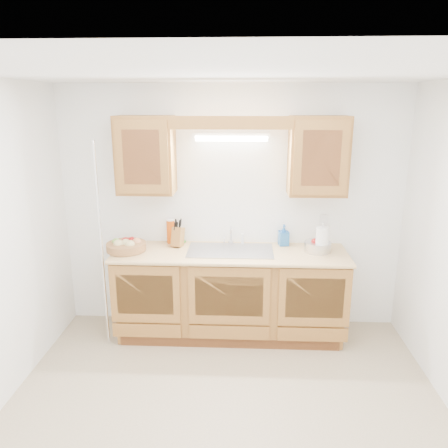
# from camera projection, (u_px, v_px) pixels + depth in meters

# --- Properties ---
(room) EXTENTS (3.52, 3.50, 2.50)m
(room) POSITION_uv_depth(u_px,v_px,m) (225.00, 260.00, 3.07)
(room) COLOR tan
(room) RESTS_ON ground
(base_cabinets) EXTENTS (2.20, 0.60, 0.86)m
(base_cabinets) POSITION_uv_depth(u_px,v_px,m) (230.00, 294.00, 4.44)
(base_cabinets) COLOR #A36F2F
(base_cabinets) RESTS_ON ground
(countertop) EXTENTS (2.30, 0.63, 0.04)m
(countertop) POSITION_uv_depth(u_px,v_px,m) (230.00, 253.00, 4.30)
(countertop) COLOR tan
(countertop) RESTS_ON base_cabinets
(upper_cabinet_left) EXTENTS (0.55, 0.33, 0.75)m
(upper_cabinet_left) POSITION_uv_depth(u_px,v_px,m) (146.00, 155.00, 4.23)
(upper_cabinet_left) COLOR #A36F2F
(upper_cabinet_left) RESTS_ON room
(upper_cabinet_right) EXTENTS (0.55, 0.33, 0.75)m
(upper_cabinet_right) POSITION_uv_depth(u_px,v_px,m) (318.00, 156.00, 4.16)
(upper_cabinet_right) COLOR #A36F2F
(upper_cabinet_right) RESTS_ON room
(valance) EXTENTS (2.20, 0.05, 0.12)m
(valance) POSITION_uv_depth(u_px,v_px,m) (231.00, 123.00, 3.97)
(valance) COLOR #A36F2F
(valance) RESTS_ON room
(fluorescent_fixture) EXTENTS (0.76, 0.08, 0.08)m
(fluorescent_fixture) POSITION_uv_depth(u_px,v_px,m) (231.00, 137.00, 4.23)
(fluorescent_fixture) COLOR white
(fluorescent_fixture) RESTS_ON room
(sink) EXTENTS (0.84, 0.46, 0.36)m
(sink) POSITION_uv_depth(u_px,v_px,m) (230.00, 258.00, 4.34)
(sink) COLOR #9E9EA3
(sink) RESTS_ON countertop
(wire_shelf_pole) EXTENTS (0.03, 0.03, 2.00)m
(wire_shelf_pole) POSITION_uv_depth(u_px,v_px,m) (102.00, 248.00, 4.09)
(wire_shelf_pole) COLOR silver
(wire_shelf_pole) RESTS_ON ground
(outlet_plate) EXTENTS (0.08, 0.01, 0.12)m
(outlet_plate) POSITION_uv_depth(u_px,v_px,m) (324.00, 220.00, 4.48)
(outlet_plate) COLOR white
(outlet_plate) RESTS_ON room
(fruit_basket) EXTENTS (0.48, 0.48, 0.12)m
(fruit_basket) POSITION_uv_depth(u_px,v_px,m) (126.00, 245.00, 4.31)
(fruit_basket) COLOR #A07140
(fruit_basket) RESTS_ON countertop
(knife_block) EXTENTS (0.14, 0.18, 0.29)m
(knife_block) POSITION_uv_depth(u_px,v_px,m) (178.00, 236.00, 4.44)
(knife_block) COLOR #A36F2F
(knife_block) RESTS_ON countertop
(orange_canister) EXTENTS (0.10, 0.10, 0.25)m
(orange_canister) POSITION_uv_depth(u_px,v_px,m) (171.00, 231.00, 4.54)
(orange_canister) COLOR #D8520C
(orange_canister) RESTS_ON countertop
(soap_bottle) EXTENTS (0.11, 0.12, 0.22)m
(soap_bottle) POSITION_uv_depth(u_px,v_px,m) (284.00, 235.00, 4.47)
(soap_bottle) COLOR #2262AE
(soap_bottle) RESTS_ON countertop
(sponge) EXTENTS (0.13, 0.11, 0.02)m
(sponge) POSITION_uv_depth(u_px,v_px,m) (180.00, 242.00, 4.57)
(sponge) COLOR #CC333F
(sponge) RESTS_ON countertop
(paper_towel) EXTENTS (0.15, 0.15, 0.31)m
(paper_towel) POSITION_uv_depth(u_px,v_px,m) (322.00, 241.00, 4.22)
(paper_towel) COLOR silver
(paper_towel) RESTS_ON countertop
(apple_bowl) EXTENTS (0.34, 0.34, 0.14)m
(apple_bowl) POSITION_uv_depth(u_px,v_px,m) (318.00, 246.00, 4.28)
(apple_bowl) COLOR silver
(apple_bowl) RESTS_ON countertop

